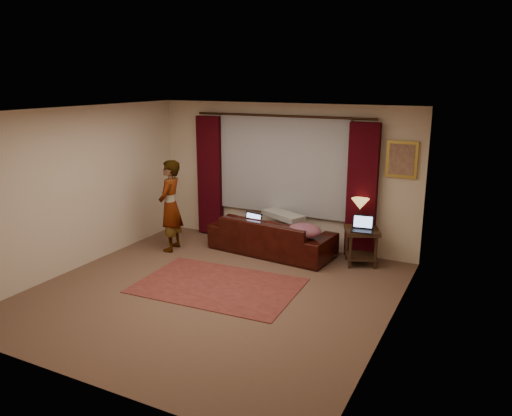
{
  "coord_description": "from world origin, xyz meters",
  "views": [
    {
      "loc": [
        3.58,
        -5.72,
        3.02
      ],
      "look_at": [
        0.1,
        1.2,
        1.0
      ],
      "focal_mm": 35.0,
      "sensor_mm": 36.0,
      "label": 1
    }
  ],
  "objects_px": {
    "sofa": "(272,229)",
    "end_table": "(361,246)",
    "tiffany_lamp": "(360,213)",
    "laptop_table": "(362,224)",
    "person": "(170,206)",
    "laptop_sofa": "(249,222)"
  },
  "relations": [
    {
      "from": "sofa",
      "to": "end_table",
      "type": "xyz_separation_m",
      "value": [
        1.57,
        0.16,
        -0.14
      ]
    },
    {
      "from": "sofa",
      "to": "end_table",
      "type": "height_order",
      "value": "sofa"
    },
    {
      "from": "sofa",
      "to": "tiffany_lamp",
      "type": "bearing_deg",
      "value": -164.44
    },
    {
      "from": "sofa",
      "to": "end_table",
      "type": "distance_m",
      "value": 1.58
    },
    {
      "from": "end_table",
      "to": "laptop_table",
      "type": "bearing_deg",
      "value": -76.84
    },
    {
      "from": "tiffany_lamp",
      "to": "person",
      "type": "relative_size",
      "value": 0.29
    },
    {
      "from": "laptop_table",
      "to": "person",
      "type": "bearing_deg",
      "value": -176.17
    },
    {
      "from": "laptop_table",
      "to": "person",
      "type": "xyz_separation_m",
      "value": [
        -3.29,
        -0.67,
        0.08
      ]
    },
    {
      "from": "tiffany_lamp",
      "to": "laptop_table",
      "type": "xyz_separation_m",
      "value": [
        0.12,
        -0.26,
        -0.12
      ]
    },
    {
      "from": "laptop_sofa",
      "to": "person",
      "type": "xyz_separation_m",
      "value": [
        -1.32,
        -0.48,
        0.25
      ]
    },
    {
      "from": "sofa",
      "to": "person",
      "type": "bearing_deg",
      "value": 27.05
    },
    {
      "from": "end_table",
      "to": "sofa",
      "type": "bearing_deg",
      "value": -174.19
    },
    {
      "from": "sofa",
      "to": "person",
      "type": "height_order",
      "value": "person"
    },
    {
      "from": "sofa",
      "to": "tiffany_lamp",
      "type": "xyz_separation_m",
      "value": [
        1.49,
        0.26,
        0.41
      ]
    },
    {
      "from": "laptop_sofa",
      "to": "sofa",
      "type": "bearing_deg",
      "value": 38.88
    },
    {
      "from": "laptop_table",
      "to": "end_table",
      "type": "bearing_deg",
      "value": 95.5
    },
    {
      "from": "laptop_sofa",
      "to": "laptop_table",
      "type": "relative_size",
      "value": 1.05
    },
    {
      "from": "tiffany_lamp",
      "to": "laptop_table",
      "type": "relative_size",
      "value": 1.29
    },
    {
      "from": "laptop_sofa",
      "to": "end_table",
      "type": "height_order",
      "value": "laptop_sofa"
    },
    {
      "from": "end_table",
      "to": "person",
      "type": "height_order",
      "value": "person"
    },
    {
      "from": "person",
      "to": "laptop_sofa",
      "type": "bearing_deg",
      "value": 95.87
    },
    {
      "from": "end_table",
      "to": "person",
      "type": "relative_size",
      "value": 0.38
    }
  ]
}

